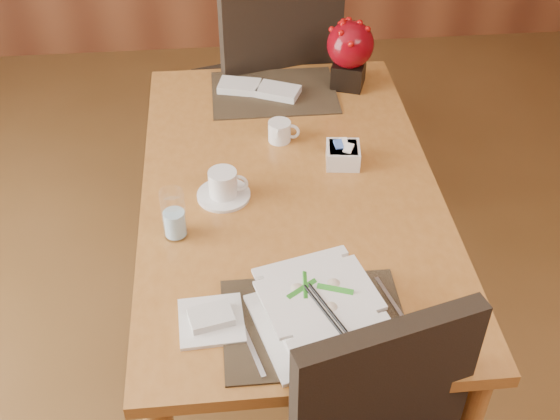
{
  "coord_description": "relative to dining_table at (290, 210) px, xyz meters",
  "views": [
    {
      "loc": [
        -0.19,
        -1.07,
        2.08
      ],
      "look_at": [
        -0.06,
        0.35,
        0.87
      ],
      "focal_mm": 45.0,
      "sensor_mm": 36.0,
      "label": 1
    }
  ],
  "objects": [
    {
      "name": "placemat_far",
      "position": [
        0.0,
        0.55,
        0.1
      ],
      "size": [
        0.45,
        0.33,
        0.01
      ],
      "primitive_type": "cube",
      "color": "black",
      "rests_on": "dining_table"
    },
    {
      "name": "dining_table",
      "position": [
        0.0,
        0.0,
        0.0
      ],
      "size": [
        0.9,
        1.5,
        0.75
      ],
      "color": "#A7692E",
      "rests_on": "ground"
    },
    {
      "name": "placemat_near",
      "position": [
        0.0,
        -0.55,
        0.1
      ],
      "size": [
        0.45,
        0.33,
        0.01
      ],
      "primitive_type": "cube",
      "color": "black",
      "rests_on": "dining_table"
    },
    {
      "name": "napkins_far",
      "position": [
        -0.05,
        0.55,
        0.12
      ],
      "size": [
        0.31,
        0.2,
        0.03
      ],
      "primitive_type": null,
      "rotation": [
        0.0,
        0.0,
        -0.35
      ],
      "color": "silver",
      "rests_on": "dining_table"
    },
    {
      "name": "berry_decor",
      "position": [
        0.28,
        0.58,
        0.24
      ],
      "size": [
        0.17,
        0.17,
        0.25
      ],
      "rotation": [
        0.0,
        0.0,
        -0.35
      ],
      "color": "black",
      "rests_on": "dining_table"
    },
    {
      "name": "creamer_jug",
      "position": [
        -0.01,
        0.25,
        0.13
      ],
      "size": [
        0.12,
        0.12,
        0.07
      ],
      "primitive_type": null,
      "rotation": [
        0.0,
        0.0,
        -0.23
      ],
      "color": "silver",
      "rests_on": "dining_table"
    },
    {
      "name": "bread_plate",
      "position": [
        -0.25,
        -0.52,
        0.1
      ],
      "size": [
        0.17,
        0.17,
        0.01
      ],
      "primitive_type": "cube",
      "rotation": [
        0.0,
        0.0,
        0.05
      ],
      "color": "silver",
      "rests_on": "dining_table"
    },
    {
      "name": "soup_setting",
      "position": [
        0.01,
        -0.56,
        0.15
      ],
      "size": [
        0.35,
        0.35,
        0.12
      ],
      "rotation": [
        0.0,
        0.0,
        0.26
      ],
      "color": "silver",
      "rests_on": "dining_table"
    },
    {
      "name": "coffee_cup",
      "position": [
        -0.2,
        -0.03,
        0.14
      ],
      "size": [
        0.16,
        0.16,
        0.09
      ],
      "rotation": [
        0.0,
        0.0,
        -0.19
      ],
      "color": "silver",
      "rests_on": "dining_table"
    },
    {
      "name": "water_glass",
      "position": [
        -0.34,
        -0.19,
        0.17
      ],
      "size": [
        0.08,
        0.08,
        0.15
      ],
      "primitive_type": "cylinder",
      "rotation": [
        0.0,
        0.0,
        -0.3
      ],
      "color": "white",
      "rests_on": "dining_table"
    },
    {
      "name": "sugar_caddy",
      "position": [
        0.18,
        0.1,
        0.13
      ],
      "size": [
        0.12,
        0.12,
        0.06
      ],
      "primitive_type": "cube",
      "rotation": [
        0.0,
        0.0,
        -0.12
      ],
      "color": "silver",
      "rests_on": "dining_table"
    },
    {
      "name": "far_chair",
      "position": [
        0.02,
        0.88,
        -0.05
      ],
      "size": [
        0.62,
        0.62,
        1.08
      ],
      "rotation": [
        0.0,
        0.0,
        3.41
      ],
      "color": "black",
      "rests_on": "ground"
    }
  ]
}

